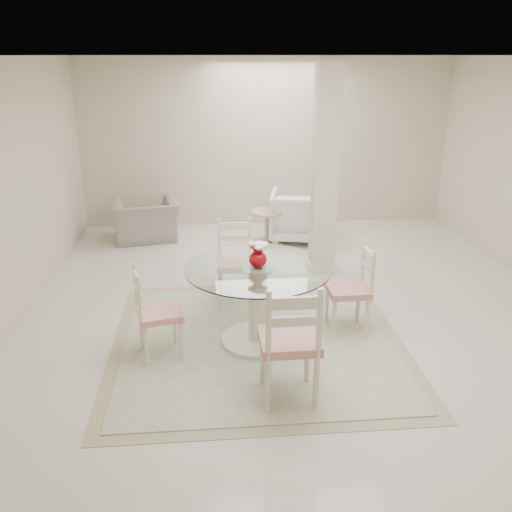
{
  "coord_description": "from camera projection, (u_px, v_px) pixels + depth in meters",
  "views": [
    {
      "loc": [
        -0.97,
        -5.36,
        2.7
      ],
      "look_at": [
        -0.53,
        -0.4,
        0.85
      ],
      "focal_mm": 38.0,
      "sensor_mm": 36.0,
      "label": 1
    }
  ],
  "objects": [
    {
      "name": "dining_chair_south",
      "position": [
        291.0,
        335.0,
        4.28
      ],
      "size": [
        0.48,
        0.48,
        1.19
      ],
      "rotation": [
        0.0,
        0.0,
        3.15
      ],
      "color": "beige",
      "rests_on": "ground"
    },
    {
      "name": "area_rug",
      "position": [
        258.0,
        342.0,
        5.42
      ],
      "size": [
        2.88,
        2.88,
        0.02
      ],
      "color": "tan",
      "rests_on": "ground"
    },
    {
      "name": "dining_table",
      "position": [
        258.0,
        305.0,
        5.28
      ],
      "size": [
        1.4,
        1.4,
        0.81
      ],
      "rotation": [
        0.0,
        0.0,
        0.18
      ],
      "color": "beige",
      "rests_on": "ground"
    },
    {
      "name": "dining_chair_east",
      "position": [
        355.0,
        282.0,
        5.48
      ],
      "size": [
        0.42,
        0.41,
        1.03
      ],
      "rotation": [
        0.0,
        0.0,
        -1.57
      ],
      "color": "beige",
      "rests_on": "ground"
    },
    {
      "name": "room_shell",
      "position": [
        305.0,
        146.0,
        5.38
      ],
      "size": [
        6.02,
        7.02,
        2.71
      ],
      "color": "beige",
      "rests_on": "ground"
    },
    {
      "name": "armchair_white",
      "position": [
        298.0,
        216.0,
        8.31
      ],
      "size": [
        0.98,
        1.0,
        0.77
      ],
      "primitive_type": "imported",
      "rotation": [
        0.0,
        0.0,
        2.93
      ],
      "color": "white",
      "rests_on": "ground"
    },
    {
      "name": "column",
      "position": [
        325.0,
        170.0,
        6.81
      ],
      "size": [
        0.3,
        0.3,
        2.7
      ],
      "primitive_type": "cube",
      "color": "beige",
      "rests_on": "ground"
    },
    {
      "name": "side_table",
      "position": [
        267.0,
        229.0,
        8.16
      ],
      "size": [
        0.5,
        0.5,
        0.52
      ],
      "color": "#D2AE81",
      "rests_on": "ground"
    },
    {
      "name": "ground",
      "position": [
        300.0,
        314.0,
        6.03
      ],
      "size": [
        7.0,
        7.0,
        0.0
      ],
      "primitive_type": "plane",
      "color": "silver",
      "rests_on": "ground"
    },
    {
      "name": "dining_chair_north",
      "position": [
        235.0,
        256.0,
        6.15
      ],
      "size": [
        0.43,
        0.43,
        1.07
      ],
      "rotation": [
        0.0,
        0.0,
        -0.01
      ],
      "color": "#F4E6C8",
      "rests_on": "ground"
    },
    {
      "name": "red_vase",
      "position": [
        258.0,
        254.0,
        5.1
      ],
      "size": [
        0.2,
        0.19,
        0.26
      ],
      "color": "#A20411",
      "rests_on": "dining_table"
    },
    {
      "name": "dining_chair_west",
      "position": [
        152.0,
        307.0,
        4.99
      ],
      "size": [
        0.47,
        0.47,
        0.99
      ],
      "rotation": [
        0.0,
        0.0,
        1.79
      ],
      "color": "#F1EBC6",
      "rests_on": "ground"
    },
    {
      "name": "recliner_taupe",
      "position": [
        145.0,
        220.0,
        8.35
      ],
      "size": [
        1.1,
        1.0,
        0.63
      ],
      "primitive_type": "imported",
      "rotation": [
        0.0,
        0.0,
        3.32
      ],
      "color": "#A29386",
      "rests_on": "ground"
    }
  ]
}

